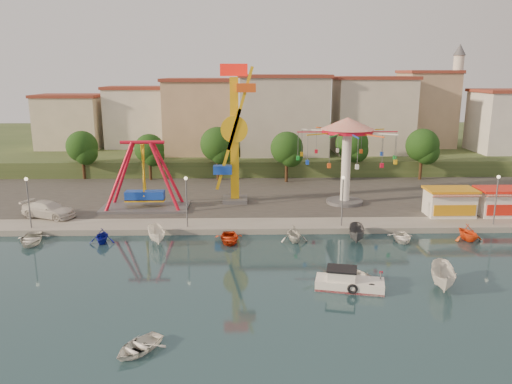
{
  "coord_description": "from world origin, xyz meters",
  "views": [
    {
      "loc": [
        -2.0,
        -36.42,
        16.18
      ],
      "look_at": [
        -0.87,
        14.0,
        4.0
      ],
      "focal_mm": 35.0,
      "sensor_mm": 36.0,
      "label": 1
    }
  ],
  "objects_px": {
    "pirate_ship_ride": "(144,177)",
    "cabin_motorboat": "(348,283)",
    "wave_swinger": "(347,141)",
    "rowboat_a": "(364,279)",
    "kamikaze_tower": "(236,137)",
    "skiff": "(443,277)",
    "van": "(49,209)"
  },
  "relations": [
    {
      "from": "skiff",
      "to": "van",
      "type": "relative_size",
      "value": 0.76
    },
    {
      "from": "kamikaze_tower",
      "to": "cabin_motorboat",
      "type": "height_order",
      "value": "kamikaze_tower"
    },
    {
      "from": "kamikaze_tower",
      "to": "van",
      "type": "distance_m",
      "value": 22.54
    },
    {
      "from": "pirate_ship_ride",
      "to": "skiff",
      "type": "bearing_deg",
      "value": -38.52
    },
    {
      "from": "kamikaze_tower",
      "to": "cabin_motorboat",
      "type": "bearing_deg",
      "value": -69.71
    },
    {
      "from": "wave_swinger",
      "to": "rowboat_a",
      "type": "xyz_separation_m",
      "value": [
        -2.76,
        -22.15,
        -7.85
      ]
    },
    {
      "from": "cabin_motorboat",
      "to": "skiff",
      "type": "height_order",
      "value": "skiff"
    },
    {
      "from": "wave_swinger",
      "to": "pirate_ship_ride",
      "type": "bearing_deg",
      "value": -175.51
    },
    {
      "from": "wave_swinger",
      "to": "cabin_motorboat",
      "type": "distance_m",
      "value": 24.86
    },
    {
      "from": "pirate_ship_ride",
      "to": "rowboat_a",
      "type": "xyz_separation_m",
      "value": [
        21.01,
        -20.29,
        -4.05
      ]
    },
    {
      "from": "rowboat_a",
      "to": "van",
      "type": "distance_m",
      "value": 35.25
    },
    {
      "from": "kamikaze_tower",
      "to": "wave_swinger",
      "type": "bearing_deg",
      "value": -3.68
    },
    {
      "from": "rowboat_a",
      "to": "kamikaze_tower",
      "type": "bearing_deg",
      "value": 91.9
    },
    {
      "from": "pirate_ship_ride",
      "to": "skiff",
      "type": "xyz_separation_m",
      "value": [
        26.83,
        -21.36,
        -3.51
      ]
    },
    {
      "from": "skiff",
      "to": "van",
      "type": "xyz_separation_m",
      "value": [
        -36.75,
        17.95,
        0.6
      ]
    },
    {
      "from": "kamikaze_tower",
      "to": "skiff",
      "type": "height_order",
      "value": "kamikaze_tower"
    },
    {
      "from": "kamikaze_tower",
      "to": "rowboat_a",
      "type": "bearing_deg",
      "value": -65.62
    },
    {
      "from": "pirate_ship_ride",
      "to": "wave_swinger",
      "type": "distance_m",
      "value": 24.14
    },
    {
      "from": "rowboat_a",
      "to": "van",
      "type": "relative_size",
      "value": 0.54
    },
    {
      "from": "pirate_ship_ride",
      "to": "cabin_motorboat",
      "type": "xyz_separation_m",
      "value": [
        19.49,
        -21.38,
        -3.91
      ]
    },
    {
      "from": "cabin_motorboat",
      "to": "rowboat_a",
      "type": "bearing_deg",
      "value": 48.57
    },
    {
      "from": "kamikaze_tower",
      "to": "rowboat_a",
      "type": "relative_size",
      "value": 4.99
    },
    {
      "from": "cabin_motorboat",
      "to": "pirate_ship_ride",
      "type": "bearing_deg",
      "value": 145.19
    },
    {
      "from": "skiff",
      "to": "rowboat_a",
      "type": "bearing_deg",
      "value": -174.1
    },
    {
      "from": "cabin_motorboat",
      "to": "van",
      "type": "height_order",
      "value": "van"
    },
    {
      "from": "kamikaze_tower",
      "to": "van",
      "type": "height_order",
      "value": "kamikaze_tower"
    },
    {
      "from": "wave_swinger",
      "to": "skiff",
      "type": "distance_m",
      "value": 24.54
    },
    {
      "from": "cabin_motorboat",
      "to": "rowboat_a",
      "type": "distance_m",
      "value": 1.87
    },
    {
      "from": "kamikaze_tower",
      "to": "cabin_motorboat",
      "type": "distance_m",
      "value": 26.94
    },
    {
      "from": "kamikaze_tower",
      "to": "cabin_motorboat",
      "type": "relative_size",
      "value": 3.03
    },
    {
      "from": "cabin_motorboat",
      "to": "rowboat_a",
      "type": "xyz_separation_m",
      "value": [
        1.52,
        1.09,
        -0.14
      ]
    },
    {
      "from": "pirate_ship_ride",
      "to": "kamikaze_tower",
      "type": "height_order",
      "value": "kamikaze_tower"
    }
  ]
}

